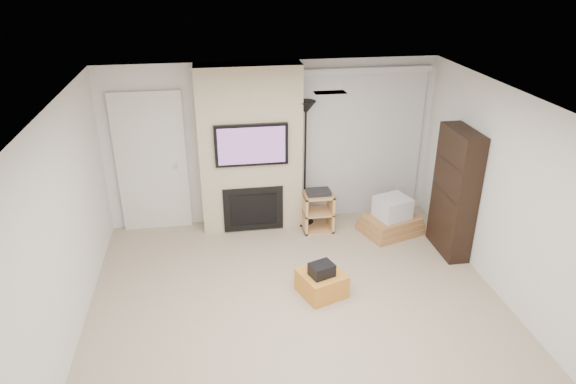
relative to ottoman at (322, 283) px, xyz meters
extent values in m
cube|color=tan|center=(-0.33, -0.60, -0.15)|extent=(5.00, 5.50, 0.00)
cube|color=white|center=(-0.33, -0.60, 2.35)|extent=(5.00, 5.50, 0.00)
cube|color=silver|center=(-0.33, 2.15, 1.10)|extent=(5.00, 0.00, 2.50)
cube|color=silver|center=(-2.83, -0.60, 1.10)|extent=(0.00, 5.50, 2.50)
cube|color=silver|center=(2.17, -0.60, 1.10)|extent=(0.00, 5.50, 2.50)
cube|color=silver|center=(0.07, 0.20, 2.35)|extent=(0.35, 0.18, 0.01)
cube|color=orange|center=(0.00, 0.00, 0.00)|extent=(0.64, 0.64, 0.30)
cube|color=black|center=(-0.01, -0.05, 0.23)|extent=(0.34, 0.30, 0.16)
cube|color=#C8B794|center=(-0.68, 1.95, 1.10)|extent=(1.50, 0.40, 2.50)
cube|color=black|center=(-0.68, 1.72, 1.25)|extent=(1.05, 0.06, 0.62)
cube|color=#633B6B|center=(-0.68, 1.68, 1.25)|extent=(0.96, 0.00, 0.54)
cube|color=black|center=(-0.68, 1.74, 0.22)|extent=(0.90, 0.04, 0.70)
cube|color=black|center=(-0.68, 1.72, 0.22)|extent=(0.70, 0.02, 0.50)
cube|color=silver|center=(-2.13, 2.11, 0.92)|extent=(1.02, 0.08, 2.14)
cube|color=#B7AE9C|center=(-2.13, 2.12, 0.87)|extent=(0.90, 0.05, 2.05)
cylinder|color=silver|center=(-1.79, 2.07, 0.85)|extent=(0.07, 0.06, 0.07)
cube|color=silver|center=(1.07, 2.09, 2.18)|extent=(1.98, 0.10, 0.08)
cube|color=silver|center=(1.07, 2.10, 0.99)|extent=(1.90, 0.03, 2.29)
cylinder|color=black|center=(0.13, 1.86, -0.13)|extent=(0.29, 0.29, 0.03)
cylinder|color=black|center=(0.13, 1.86, 0.79)|extent=(0.03, 0.03, 1.83)
cone|color=black|center=(0.13, 1.86, 1.72)|extent=(0.29, 0.29, 0.19)
cube|color=tan|center=(0.09, 1.63, 0.15)|extent=(0.04, 0.38, 0.60)
cube|color=tan|center=(0.50, 1.63, 0.15)|extent=(0.04, 0.38, 0.60)
cube|color=tan|center=(0.30, 1.63, -0.14)|extent=(0.45, 0.38, 0.03)
cube|color=tan|center=(0.30, 1.63, 0.15)|extent=(0.45, 0.38, 0.03)
cube|color=tan|center=(0.30, 1.63, 0.43)|extent=(0.45, 0.38, 0.03)
cube|color=black|center=(0.30, 1.63, 0.48)|extent=(0.35, 0.25, 0.06)
cube|color=#B27B48|center=(1.38, 1.37, -0.10)|extent=(1.01, 0.88, 0.09)
cube|color=#B27B48|center=(1.38, 1.37, -0.01)|extent=(0.96, 0.82, 0.08)
cube|color=#B27B48|center=(1.38, 1.37, 0.07)|extent=(0.91, 0.77, 0.08)
cube|color=silver|center=(1.38, 1.37, 0.27)|extent=(0.57, 0.54, 0.31)
cube|color=black|center=(2.01, 0.75, 0.75)|extent=(0.30, 0.80, 1.80)
cube|color=black|center=(1.99, 0.75, 0.30)|extent=(0.26, 0.72, 0.02)
cube|color=black|center=(1.99, 0.75, 0.75)|extent=(0.26, 0.72, 0.02)
cube|color=black|center=(1.99, 0.75, 1.20)|extent=(0.26, 0.72, 0.02)
camera|label=1|loc=(-1.24, -5.18, 3.71)|focal=32.00mm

